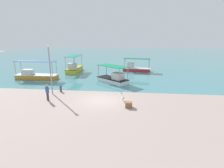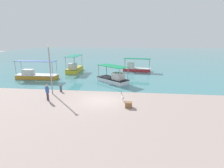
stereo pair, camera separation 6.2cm
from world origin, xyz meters
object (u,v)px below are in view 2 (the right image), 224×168
Objects in this scene: lamp_post at (50,67)px; fisherman_standing at (47,92)px; fishing_boat_far_right at (74,68)px; mooring_bollard at (61,88)px; fishing_boat_far_left at (136,68)px; cargo_crate at (129,105)px; fishing_boat_near_left at (114,78)px; pelican at (123,98)px; fishing_boat_outer at (36,75)px; glass_bottle at (121,93)px.

fisherman_standing is (0.50, -2.14, -2.21)m from lamp_post.
mooring_bollard is (2.26, -12.02, -0.26)m from fishing_boat_far_right.
fishing_boat_far_left is 18.04m from lamp_post.
cargo_crate is at bearing -6.60° from fisherman_standing.
fishing_boat_far_right is at bearing 123.06° from cargo_crate.
fishing_boat_near_left is 10.69m from fishing_boat_far_right.
pelican is 0.15× the size of lamp_post.
fishing_boat_outer reaches higher than fishing_boat_near_left.
mooring_bollard is 9.05m from cargo_crate.
fishing_boat_outer is 9.30m from lamp_post.
fisherman_standing is (6.29, -8.98, 0.30)m from fishing_boat_outer.
fishing_boat_near_left reaches higher than cargo_crate.
pelican is (9.79, -14.36, -0.32)m from fishing_boat_far_right.
fishing_boat_near_left is 0.90× the size of lamp_post.
fishing_boat_far_right is at bearing 124.28° from pelican.
fishing_boat_outer reaches higher than cargo_crate.
fishing_boat_near_left is 18.42× the size of glass_bottle.
mooring_bollard is at bearing 179.95° from glass_bottle.
fishing_boat_far_right reaches higher than fishing_boat_near_left.
fishing_boat_far_left reaches higher than pelican.
fishing_boat_far_left is 14.24m from glass_bottle.
glass_bottle is at bearing -51.70° from fishing_boat_far_right.
fishing_boat_far_right is 13.19m from lamp_post.
fishing_boat_outer is at bearing -152.46° from fishing_boat_far_left.
cargo_crate is (-0.97, -18.06, -0.36)m from fishing_boat_far_left.
fishing_boat_outer reaches higher than fishing_boat_far_left.
fishing_boat_near_left is 7.57m from pelican.
pelican is (-1.58, -16.44, -0.24)m from fishing_boat_far_left.
fishing_boat_near_left is at bearing 104.45° from cargo_crate.
cargo_crate reaches higher than glass_bottle.
pelican is at bearing -30.77° from fishing_boat_outer.
pelican is 7.74m from fisherman_standing.
fisherman_standing is at bearing -82.07° from fishing_boat_far_right.
cargo_crate is at bearing -77.13° from glass_bottle.
fishing_boat_far_right reaches higher than glass_bottle.
fishing_boat_far_left is 19.62× the size of glass_bottle.
fishing_boat_outer is 10.97m from fisherman_standing.
fishing_boat_outer is (-12.28, 0.96, 0.01)m from fishing_boat_near_left.
fishing_boat_far_right is at bearing 128.30° from glass_bottle.
fishing_boat_far_right is 0.82× the size of fishing_boat_outer.
glass_bottle is at bearing 6.12° from lamp_post.
fishing_boat_outer is 7.84× the size of mooring_bollard.
fisherman_standing reaches higher than pelican.
lamp_post reaches higher than fishing_boat_far_right.
glass_bottle is (7.40, 2.99, -0.80)m from fisherman_standing.
fishing_boat_far_right is 15.16m from fisherman_standing.
fishing_boat_far_right is 8.21× the size of cargo_crate.
fishing_boat_far_right is 19.42× the size of glass_bottle.
fishing_boat_near_left is 9.28m from cargo_crate.
pelican is at bearing -17.32° from mooring_bollard.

